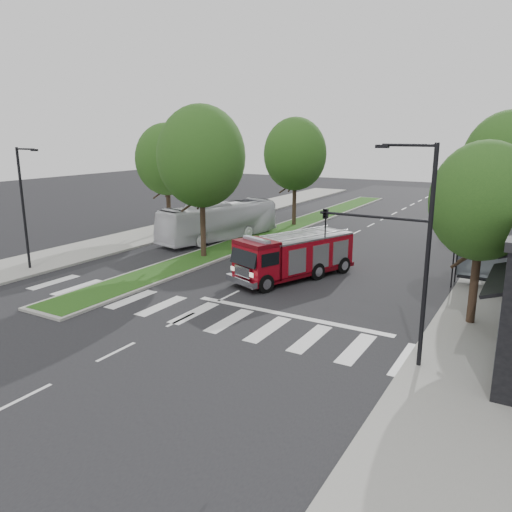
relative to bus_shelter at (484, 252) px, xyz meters
The scene contains 15 objects.
ground 14.00m from the bus_shelter, 143.97° to the right, with size 140.00×140.00×0.00m, color black.
sidewalk_right 3.00m from the bus_shelter, 54.94° to the left, with size 5.00×80.00×0.15m, color gray.
sidewalk_left 25.84m from the bus_shelter, behind, with size 5.00×80.00×0.15m, color gray.
median 19.92m from the bus_shelter, 150.20° to the left, with size 3.00×50.00×0.15m.
bus_shelter is the anchor object (origin of this frame).
tree_right_near 7.06m from the bus_shelter, 87.21° to the right, with size 4.40×4.40×8.05m.
tree_right_mid 7.36m from the bus_shelter, 87.07° to the left, with size 5.60×5.60×9.72m.
tree_median_near 17.98m from the bus_shelter, behind, with size 5.80×5.80×10.16m.
tree_median_far 21.36m from the bus_shelter, 145.43° to the left, with size 5.60×5.60×9.72m.
tree_left_mid 25.82m from the bus_shelter, behind, with size 5.20×5.20×9.16m.
streetlight_right_near 12.05m from the bus_shelter, 97.76° to the right, with size 4.08×0.22×8.00m.
streetlight_left_near 26.66m from the bus_shelter, 157.55° to the right, with size 1.90×0.20×7.50m.
streetlight_right_far 12.13m from the bus_shelter, 94.11° to the left, with size 2.11×0.20×8.00m.
fire_engine 10.33m from the bus_shelter, 160.35° to the right, with size 5.09×8.32×2.78m.
city_bus 20.00m from the bus_shelter, behind, with size 2.53×10.83×3.02m, color white.
Camera 1 is at (13.77, -20.76, 8.28)m, focal length 35.00 mm.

